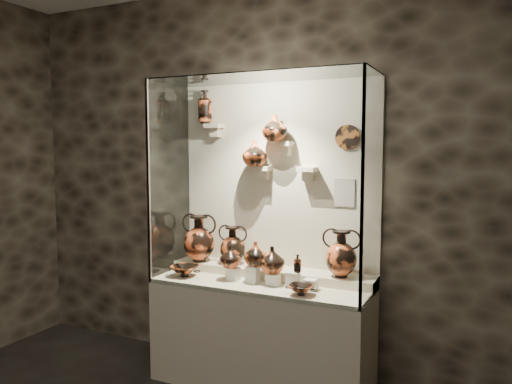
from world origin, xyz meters
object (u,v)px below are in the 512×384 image
jug_c (272,260)px  amphora_mid (233,245)px  lekythos_small (298,262)px  lekythos_tall (205,105)px  jug_b (256,254)px  kylix_right (301,289)px  kylix_left (185,270)px  amphora_left (199,238)px  ovoid_vase_a (255,153)px  amphora_right (341,254)px  ovoid_vase_b (275,128)px  jug_a (230,257)px

jug_c → amphora_mid: bearing=131.7°
lekythos_small → lekythos_tall: (-0.94, 0.28, 1.20)m
amphora_mid → jug_b: 0.37m
kylix_right → kylix_left: bearing=161.9°
amphora_left → kylix_left: size_ratio=1.43×
jug_c → lekythos_small: size_ratio=1.35×
amphora_left → ovoid_vase_a: bearing=23.0°
amphora_right → kylix_right: bearing=-98.8°
kylix_right → ovoid_vase_a: (-0.55, 0.38, 0.95)m
kylix_left → kylix_right: bearing=-25.5°
kylix_left → lekythos_small: bearing=-17.0°
amphora_left → lekythos_small: amphora_left is taller
lekythos_small → ovoid_vase_b: bearing=140.9°
jug_a → ovoid_vase_a: 0.85m
amphora_left → jug_c: amphora_left is taller
jug_a → jug_c: jug_c is taller
amphora_left → lekythos_small: 0.98m
jug_b → amphora_left: bearing=157.6°
jug_a → jug_b: 0.21m
jug_a → amphora_mid: bearing=117.5°
kylix_left → ovoid_vase_b: size_ratio=1.30×
jug_b → lekythos_tall: size_ratio=0.59×
amphora_left → amphora_mid: 0.31m
jug_b → ovoid_vase_a: size_ratio=0.90×
ovoid_vase_b → amphora_right: bearing=10.4°
lekythos_tall → amphora_left: bearing=-121.8°
ovoid_vase_a → kylix_left: bearing=-171.5°
amphora_mid → kylix_left: amphora_mid is taller
jug_c → kylix_right: 0.36m
amphora_left → lekythos_tall: bearing=98.2°
lekythos_tall → ovoid_vase_a: (0.48, -0.04, -0.40)m
amphora_right → amphora_left: bearing=-158.7°
lekythos_small → kylix_left: (-0.94, -0.07, -0.14)m
kylix_right → lekythos_tall: size_ratio=0.70×
amphora_mid → jug_a: bearing=-45.6°
jug_a → ovoid_vase_a: (0.09, 0.25, 0.81)m
amphora_mid → jug_a: size_ratio=1.83×
ovoid_vase_a → jug_b: bearing=-87.7°
amphora_mid → lekythos_small: bearing=3.1°
kylix_left → kylix_right: 1.03m
lekythos_small → ovoid_vase_a: size_ratio=0.72×
jug_a → jug_b: size_ratio=0.92×
jug_b → ovoid_vase_a: bearing=110.2°
kylix_left → lekythos_tall: size_ratio=0.87×
amphora_right → jug_a: amphora_right is taller
amphora_mid → kylix_right: 0.84m
amphora_mid → lekythos_tall: bearing=-171.1°
jug_c → ovoid_vase_b: ovoid_vase_b is taller
kylix_left → jug_a: bearing=-12.5°
amphora_left → kylix_left: bearing=-69.9°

